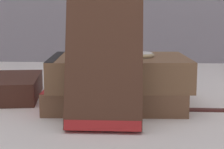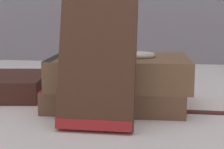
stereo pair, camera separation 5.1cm
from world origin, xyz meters
name	(u,v)px [view 1 (the left image)]	position (x,y,z in m)	size (l,w,h in m)	color
ground_plane	(93,106)	(0.00, 0.00, 0.00)	(3.00, 3.00, 0.00)	white
book_flat_bottom	(111,95)	(0.03, 0.01, 0.02)	(0.20, 0.15, 0.03)	brown
book_flat_top	(115,71)	(0.03, 0.00, 0.05)	(0.20, 0.14, 0.04)	brown
book_leaning_front	(104,67)	(0.02, -0.10, 0.07)	(0.09, 0.06, 0.16)	#4C2D1E
pocket_watch	(138,55)	(0.06, 0.00, 0.08)	(0.05, 0.05, 0.01)	white
reading_glasses	(79,88)	(-0.04, 0.12, 0.00)	(0.11, 0.07, 0.00)	#ADADB2
fountain_pen	(220,108)	(0.18, -0.02, 0.00)	(0.13, 0.01, 0.01)	#471E19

